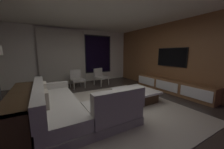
{
  "coord_description": "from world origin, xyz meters",
  "views": [
    {
      "loc": [
        -1.52,
        -2.91,
        1.5
      ],
      "look_at": [
        0.87,
        1.28,
        0.69
      ],
      "focal_mm": 20.22,
      "sensor_mm": 36.0,
      "label": 1
    }
  ],
  "objects": [
    {
      "name": "back_wall_with_window",
      "position": [
        -0.06,
        3.62,
        1.34
      ],
      "size": [
        6.6,
        0.3,
        2.7
      ],
      "color": "silver",
      "rests_on": "floor"
    },
    {
      "name": "accent_chair_near_window",
      "position": [
        0.93,
        2.55,
        0.43
      ],
      "size": [
        0.68,
        0.69,
        0.78
      ],
      "color": "#B2ADA0",
      "rests_on": "floor"
    },
    {
      "name": "media_console",
      "position": [
        2.77,
        0.05,
        0.25
      ],
      "size": [
        0.46,
        3.1,
        0.52
      ],
      "color": "brown",
      "rests_on": "floor"
    },
    {
      "name": "accent_chair_by_curtain",
      "position": [
        -0.18,
        2.59,
        0.43
      ],
      "size": [
        0.59,
        0.61,
        0.78
      ],
      "color": "#B2ADA0",
      "rests_on": "floor"
    },
    {
      "name": "mounted_tv",
      "position": [
        2.95,
        0.25,
        1.35
      ],
      "size": [
        0.05,
        1.24,
        0.72
      ],
      "color": "black"
    },
    {
      "name": "floor",
      "position": [
        0.0,
        0.0,
        0.0
      ],
      "size": [
        9.2,
        9.2,
        0.0
      ],
      "primitive_type": "plane",
      "color": "#332B26"
    },
    {
      "name": "ceiling",
      "position": [
        0.0,
        0.0,
        2.7
      ],
      "size": [
        8.2,
        8.2,
        0.0
      ],
      "primitive_type": "plane",
      "color": "silver"
    },
    {
      "name": "sectional_couch",
      "position": [
        -1.01,
        -0.09,
        0.29
      ],
      "size": [
        1.98,
        2.5,
        0.82
      ],
      "color": "gray",
      "rests_on": "floor"
    },
    {
      "name": "coffee_table",
      "position": [
        1.03,
        0.06,
        0.19
      ],
      "size": [
        1.16,
        1.16,
        0.36
      ],
      "color": "#3E2B18",
      "rests_on": "floor"
    },
    {
      "name": "media_wall",
      "position": [
        3.06,
        0.0,
        1.35
      ],
      "size": [
        0.12,
        7.8,
        2.7
      ],
      "color": "brown",
      "rests_on": "floor"
    },
    {
      "name": "book_stack_on_coffee_table",
      "position": [
        1.07,
        -0.02,
        0.42
      ],
      "size": [
        0.3,
        0.23,
        0.12
      ],
      "color": "#A1388C",
      "rests_on": "coffee_table"
    },
    {
      "name": "area_rug",
      "position": [
        0.35,
        -0.1,
        0.01
      ],
      "size": [
        3.2,
        3.8,
        0.01
      ],
      "primitive_type": "cube",
      "color": "#ADA391",
      "rests_on": "floor"
    },
    {
      "name": "console_table_behind_couch",
      "position": [
        -1.92,
        0.04,
        0.41
      ],
      "size": [
        0.4,
        2.1,
        0.74
      ],
      "color": "#3E2B18",
      "rests_on": "floor"
    }
  ]
}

